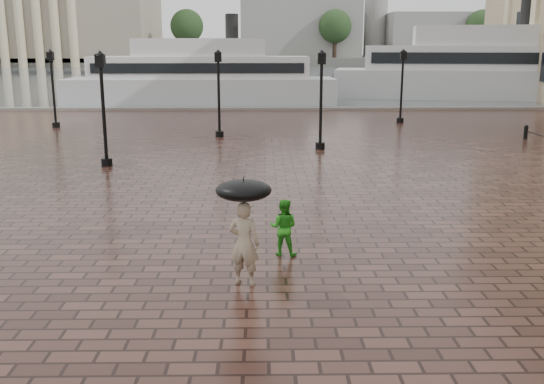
{
  "coord_description": "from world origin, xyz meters",
  "views": [
    {
      "loc": [
        0.3,
        -14.12,
        4.69
      ],
      "look_at": [
        0.51,
        -0.46,
        1.4
      ],
      "focal_mm": 40.0,
      "sensor_mm": 36.0,
      "label": 1
    }
  ],
  "objects_px": {
    "ferry_far": "(485,69)",
    "adult_pedestrian": "(244,243)",
    "child_pedestrian": "(283,227)",
    "street_lamps": "(226,93)",
    "ferry_near": "(201,77)"
  },
  "relations": [
    {
      "from": "ferry_far",
      "to": "adult_pedestrian",
      "type": "bearing_deg",
      "value": -104.07
    },
    {
      "from": "adult_pedestrian",
      "to": "child_pedestrian",
      "type": "distance_m",
      "value": 1.97
    },
    {
      "from": "street_lamps",
      "to": "adult_pedestrian",
      "type": "distance_m",
      "value": 20.33
    },
    {
      "from": "child_pedestrian",
      "to": "street_lamps",
      "type": "bearing_deg",
      "value": -68.87
    },
    {
      "from": "street_lamps",
      "to": "child_pedestrian",
      "type": "bearing_deg",
      "value": -82.68
    },
    {
      "from": "street_lamps",
      "to": "ferry_far",
      "type": "bearing_deg",
      "value": 47.68
    },
    {
      "from": "street_lamps",
      "to": "adult_pedestrian",
      "type": "bearing_deg",
      "value": -85.69
    },
    {
      "from": "child_pedestrian",
      "to": "ferry_near",
      "type": "relative_size",
      "value": 0.06
    },
    {
      "from": "adult_pedestrian",
      "to": "child_pedestrian",
      "type": "xyz_separation_m",
      "value": [
        0.85,
        1.76,
        -0.2
      ]
    },
    {
      "from": "street_lamps",
      "to": "child_pedestrian",
      "type": "distance_m",
      "value": 18.68
    },
    {
      "from": "adult_pedestrian",
      "to": "ferry_far",
      "type": "height_order",
      "value": "ferry_far"
    },
    {
      "from": "street_lamps",
      "to": "ferry_near",
      "type": "height_order",
      "value": "ferry_near"
    },
    {
      "from": "ferry_near",
      "to": "ferry_far",
      "type": "relative_size",
      "value": 0.8
    },
    {
      "from": "child_pedestrian",
      "to": "ferry_far",
      "type": "distance_m",
      "value": 47.48
    },
    {
      "from": "ferry_near",
      "to": "adult_pedestrian",
      "type": "bearing_deg",
      "value": -83.85
    }
  ]
}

